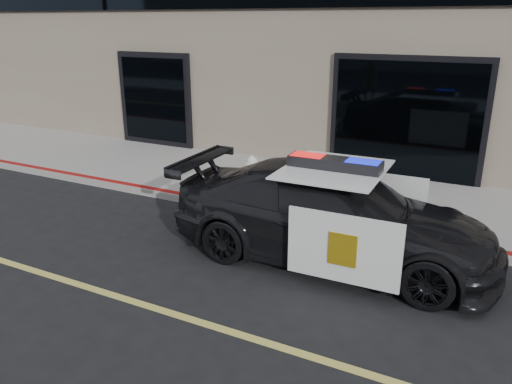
% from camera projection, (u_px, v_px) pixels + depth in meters
% --- Properties ---
extents(ground, '(120.00, 120.00, 0.00)m').
position_uv_depth(ground, '(356.00, 371.00, 5.37)').
color(ground, black).
rests_on(ground, ground).
extents(sidewalk_n, '(60.00, 3.50, 0.15)m').
position_uv_depth(sidewalk_n, '(433.00, 209.00, 9.76)').
color(sidewalk_n, gray).
rests_on(sidewalk_n, ground).
extents(police_car, '(2.43, 5.12, 1.65)m').
position_uv_depth(police_car, '(332.00, 215.00, 7.69)').
color(police_car, black).
rests_on(police_car, ground).
extents(fire_hydrant, '(0.36, 0.50, 0.80)m').
position_uv_depth(fire_hydrant, '(252.00, 175.00, 10.37)').
color(fire_hydrant, white).
rests_on(fire_hydrant, sidewalk_n).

